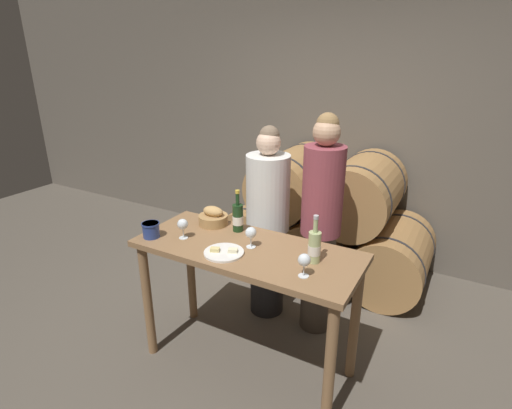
{
  "coord_description": "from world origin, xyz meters",
  "views": [
    {
      "loc": [
        1.16,
        -1.95,
        2.08
      ],
      "look_at": [
        0.0,
        0.12,
        1.17
      ],
      "focal_mm": 28.0,
      "sensor_mm": 36.0,
      "label": 1
    }
  ],
  "objects_px": {
    "person_right": "(321,225)",
    "wine_bottle_white": "(314,247)",
    "wine_bottle_red": "(238,217)",
    "wine_glass_far_left": "(183,225)",
    "person_left": "(268,224)",
    "blue_crock": "(151,229)",
    "tasting_table": "(247,268)",
    "wine_glass_center": "(304,261)",
    "wine_glass_left": "(251,233)",
    "bread_basket": "(213,218)",
    "cheese_plate": "(224,252)"
  },
  "relations": [
    {
      "from": "person_right",
      "to": "wine_bottle_white",
      "type": "relative_size",
      "value": 5.77
    },
    {
      "from": "wine_bottle_white",
      "to": "wine_bottle_red",
      "type": "bearing_deg",
      "value": 165.86
    },
    {
      "from": "wine_bottle_white",
      "to": "wine_glass_far_left",
      "type": "xyz_separation_m",
      "value": [
        -0.87,
        -0.12,
        -0.0
      ]
    },
    {
      "from": "person_left",
      "to": "blue_crock",
      "type": "height_order",
      "value": "person_left"
    },
    {
      "from": "tasting_table",
      "to": "wine_glass_center",
      "type": "distance_m",
      "value": 0.54
    },
    {
      "from": "blue_crock",
      "to": "wine_bottle_red",
      "type": "bearing_deg",
      "value": 39.28
    },
    {
      "from": "wine_glass_far_left",
      "to": "wine_glass_left",
      "type": "height_order",
      "value": "same"
    },
    {
      "from": "person_left",
      "to": "wine_glass_far_left",
      "type": "relative_size",
      "value": 11.52
    },
    {
      "from": "wine_bottle_white",
      "to": "blue_crock",
      "type": "relative_size",
      "value": 2.5
    },
    {
      "from": "person_left",
      "to": "bread_basket",
      "type": "distance_m",
      "value": 0.51
    },
    {
      "from": "cheese_plate",
      "to": "wine_glass_center",
      "type": "distance_m",
      "value": 0.54
    },
    {
      "from": "wine_glass_far_left",
      "to": "wine_glass_center",
      "type": "xyz_separation_m",
      "value": [
        0.89,
        -0.06,
        0.0
      ]
    },
    {
      "from": "person_right",
      "to": "cheese_plate",
      "type": "bearing_deg",
      "value": -113.8
    },
    {
      "from": "blue_crock",
      "to": "tasting_table",
      "type": "bearing_deg",
      "value": 15.92
    },
    {
      "from": "blue_crock",
      "to": "wine_glass_far_left",
      "type": "xyz_separation_m",
      "value": [
        0.2,
        0.09,
        0.04
      ]
    },
    {
      "from": "cheese_plate",
      "to": "wine_glass_far_left",
      "type": "bearing_deg",
      "value": 171.57
    },
    {
      "from": "wine_bottle_red",
      "to": "wine_bottle_white",
      "type": "relative_size",
      "value": 1.0
    },
    {
      "from": "wine_glass_far_left",
      "to": "wine_glass_center",
      "type": "bearing_deg",
      "value": -3.84
    },
    {
      "from": "wine_bottle_red",
      "to": "bread_basket",
      "type": "distance_m",
      "value": 0.22
    },
    {
      "from": "cheese_plate",
      "to": "wine_glass_far_left",
      "type": "xyz_separation_m",
      "value": [
        -0.36,
        0.05,
        0.09
      ]
    },
    {
      "from": "person_right",
      "to": "wine_bottle_white",
      "type": "height_order",
      "value": "person_right"
    },
    {
      "from": "cheese_plate",
      "to": "tasting_table",
      "type": "bearing_deg",
      "value": 61.11
    },
    {
      "from": "bread_basket",
      "to": "wine_glass_far_left",
      "type": "distance_m",
      "value": 0.29
    },
    {
      "from": "person_right",
      "to": "wine_glass_far_left",
      "type": "xyz_separation_m",
      "value": [
        -0.7,
        -0.72,
        0.13
      ]
    },
    {
      "from": "bread_basket",
      "to": "tasting_table",
      "type": "bearing_deg",
      "value": -26.62
    },
    {
      "from": "person_right",
      "to": "cheese_plate",
      "type": "distance_m",
      "value": 0.85
    },
    {
      "from": "blue_crock",
      "to": "wine_glass_far_left",
      "type": "distance_m",
      "value": 0.22
    },
    {
      "from": "wine_bottle_red",
      "to": "blue_crock",
      "type": "bearing_deg",
      "value": -140.72
    },
    {
      "from": "cheese_plate",
      "to": "wine_glass_left",
      "type": "bearing_deg",
      "value": 57.41
    },
    {
      "from": "person_left",
      "to": "blue_crock",
      "type": "distance_m",
      "value": 0.95
    },
    {
      "from": "wine_bottle_red",
      "to": "wine_glass_center",
      "type": "height_order",
      "value": "wine_bottle_red"
    },
    {
      "from": "person_left",
      "to": "wine_bottle_red",
      "type": "distance_m",
      "value": 0.49
    },
    {
      "from": "person_left",
      "to": "wine_glass_left",
      "type": "relative_size",
      "value": 11.52
    },
    {
      "from": "wine_glass_center",
      "to": "tasting_table",
      "type": "bearing_deg",
      "value": 161.79
    },
    {
      "from": "bread_basket",
      "to": "wine_glass_center",
      "type": "relative_size",
      "value": 1.52
    },
    {
      "from": "tasting_table",
      "to": "cheese_plate",
      "type": "distance_m",
      "value": 0.23
    },
    {
      "from": "person_right",
      "to": "bread_basket",
      "type": "height_order",
      "value": "person_right"
    },
    {
      "from": "tasting_table",
      "to": "person_left",
      "type": "distance_m",
      "value": 0.66
    },
    {
      "from": "blue_crock",
      "to": "wine_glass_center",
      "type": "height_order",
      "value": "wine_glass_center"
    },
    {
      "from": "wine_bottle_white",
      "to": "blue_crock",
      "type": "bearing_deg",
      "value": -168.72
    },
    {
      "from": "wine_bottle_white",
      "to": "wine_glass_left",
      "type": "bearing_deg",
      "value": -177.6
    },
    {
      "from": "wine_bottle_red",
      "to": "wine_glass_left",
      "type": "distance_m",
      "value": 0.27
    },
    {
      "from": "person_left",
      "to": "cheese_plate",
      "type": "distance_m",
      "value": 0.79
    },
    {
      "from": "tasting_table",
      "to": "blue_crock",
      "type": "relative_size",
      "value": 12.37
    },
    {
      "from": "wine_bottle_red",
      "to": "wine_bottle_white",
      "type": "distance_m",
      "value": 0.64
    },
    {
      "from": "blue_crock",
      "to": "bread_basket",
      "type": "xyz_separation_m",
      "value": [
        0.24,
        0.38,
        -0.0
      ]
    },
    {
      "from": "cheese_plate",
      "to": "wine_glass_far_left",
      "type": "relative_size",
      "value": 1.81
    },
    {
      "from": "tasting_table",
      "to": "wine_glass_center",
      "type": "relative_size",
      "value": 10.64
    },
    {
      "from": "wine_glass_center",
      "to": "person_right",
      "type": "bearing_deg",
      "value": 103.66
    },
    {
      "from": "person_left",
      "to": "bread_basket",
      "type": "relative_size",
      "value": 7.57
    }
  ]
}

